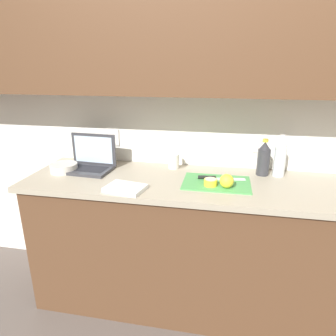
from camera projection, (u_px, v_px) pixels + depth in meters
name	position (u px, v px, depth m)	size (l,w,h in m)	color
ground_plane	(212.00, 301.00, 2.14)	(12.00, 12.00, 0.00)	#564C47
wall_back	(226.00, 72.00, 1.86)	(5.20, 0.38, 2.60)	white
counter_unit	(218.00, 245.00, 1.98)	(2.45, 0.63, 0.91)	brown
laptop	(90.00, 161.00, 2.06)	(0.34, 0.25, 0.24)	#333338
cutting_board	(216.00, 183.00, 1.83)	(0.41, 0.29, 0.01)	#4C9E51
knife	(213.00, 178.00, 1.88)	(0.30, 0.07, 0.02)	silver
lemon_half_cut	(211.00, 182.00, 1.77)	(0.08, 0.08, 0.04)	yellow
lemon_whole_beside	(227.00, 181.00, 1.73)	(0.08, 0.08, 0.08)	yellow
bottle_green_soda	(280.00, 157.00, 1.92)	(0.07, 0.07, 0.27)	silver
bottle_oil_tall	(264.00, 159.00, 1.94)	(0.08, 0.08, 0.24)	#333338
measuring_cup	(174.00, 161.00, 2.09)	(0.10, 0.08, 0.10)	silver
bowl_white	(64.00, 168.00, 2.03)	(0.18, 0.18, 0.05)	beige
dish_towel	(125.00, 188.00, 1.73)	(0.22, 0.16, 0.02)	white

